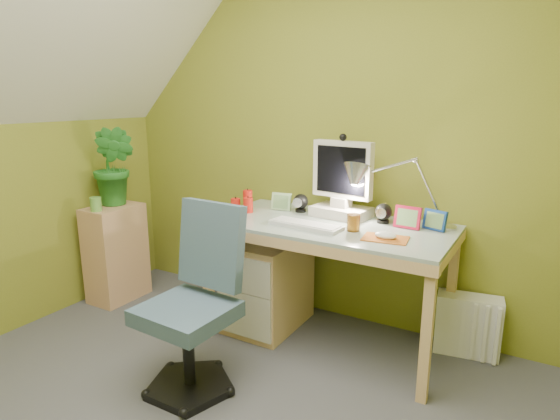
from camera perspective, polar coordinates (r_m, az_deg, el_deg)
The scene contains 19 objects.
wall_back at distance 3.06m, azimuth 5.69°, elevation 8.70°, with size 3.20×0.01×2.40m, color olive.
desk at distance 2.85m, azimuth 5.81°, elevation -8.86°, with size 1.39×0.70×0.75m, color tan, non-canonical shape.
monitor at distance 2.84m, azimuth 7.61°, elevation 4.01°, with size 0.36×0.21×0.49m, color silver, non-canonical shape.
speaker_left at distance 2.97m, azimuth 2.53°, elevation 0.86°, with size 0.10×0.10×0.11m, color black, non-canonical shape.
speaker_right at distance 2.77m, azimuth 12.49°, elevation -0.40°, with size 0.10×0.10×0.12m, color black, non-canonical shape.
keyboard at distance 2.64m, azimuth 3.17°, elevation -1.85°, with size 0.43×0.14×0.02m, color silver.
mousepad at distance 2.47m, azimuth 12.72°, elevation -3.41°, with size 0.23×0.16×0.01m, color #BB5D1D.
mouse at distance 2.47m, azimuth 12.74°, elevation -3.04°, with size 0.11×0.07×0.04m, color white.
amber_tumbler at distance 2.58m, azimuth 8.94°, elevation -1.53°, with size 0.07×0.07×0.09m, color #905914.
candle_cluster at distance 3.01m, azimuth -4.38°, elevation 1.10°, with size 0.17×0.15×0.13m, color red, non-canonical shape.
photo_frame_red at distance 2.69m, azimuth 15.28°, elevation -0.86°, with size 0.15×0.02×0.12m, color red.
photo_frame_blue at distance 2.70m, azimuth 18.36°, elevation -1.16°, with size 0.13×0.02×0.11m, color navy.
photo_frame_green at distance 3.01m, azimuth 0.16°, elevation 1.04°, with size 0.13×0.02×0.11m, color #A4CB8C.
desk_lamp at distance 2.69m, azimuth 16.52°, elevation 3.93°, with size 0.53×0.23×0.57m, color silver, non-canonical shape.
side_ledge at distance 3.63m, azimuth -19.34°, elevation -4.96°, with size 0.26×0.40×0.70m, color tan.
potted_plant at distance 3.52m, azimuth -19.54°, elevation 5.06°, with size 0.31×0.25×0.56m, color #287426.
green_cup at distance 3.42m, azimuth -21.54°, elevation 0.67°, with size 0.08×0.08×0.10m, color #67A745.
task_chair at distance 2.40m, azimuth -11.34°, elevation -12.08°, with size 0.48×0.48×0.86m, color #3E5566, non-canonical shape.
radiator at distance 2.99m, azimuth 21.92°, elevation -12.88°, with size 0.35×0.14×0.35m, color white.
Camera 1 is at (1.26, -1.18, 1.46)m, focal length 30.00 mm.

